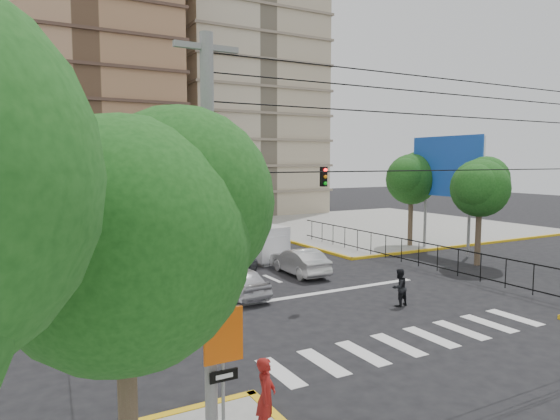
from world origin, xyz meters
TOP-DOWN VIEW (x-y plane):
  - ground at (0.00, 0.00)m, footprint 160.00×160.00m
  - sidewalk_ne at (20.00, 20.00)m, footprint 26.00×26.00m
  - crosswalk_stripes at (0.00, -6.00)m, footprint 12.00×2.40m
  - stop_line at (0.00, 1.20)m, footprint 13.00×0.40m
  - tower_beige at (14.00, 40.00)m, footprint 17.00×16.00m
  - park_fence at (9.00, 4.50)m, footprint 0.10×22.50m
  - billboard at (14.45, 6.00)m, footprint 0.36×6.20m
  - tree_sw_near at (-10.90, -9.99)m, footprint 5.63×4.60m
  - tree_park_a at (13.08, 2.01)m, footprint 4.41×3.60m
  - tree_park_c at (14.09, 9.01)m, footprint 4.65×3.80m
  - tree_tudor at (-11.90, 16.01)m, footprint 5.39×4.40m
  - traffic_light_nw at (-7.80, 7.80)m, footprint 0.28×0.22m
  - traffic_light_hanging at (0.00, -2.04)m, footprint 18.00×9.12m
  - utility_pole_sw at (-9.00, -9.00)m, footprint 1.40×0.28m
  - district_sign at (-8.80, -9.24)m, footprint 0.90×0.12m
  - van_right_lane at (1.68, 10.27)m, footprint 2.63×5.42m
  - van_left_lane at (-1.20, 19.03)m, footprint 2.20×5.23m
  - car_silver_front_left at (-3.24, 2.68)m, footprint 2.17×4.59m
  - car_white_front_right at (1.88, 5.21)m, footprint 1.71×4.63m
  - car_grey_mid_left at (-1.37, 8.60)m, footprint 2.43×5.00m
  - car_silver_rear_left at (-1.48, 13.95)m, footprint 2.34×4.82m
  - car_darkgrey_mid_right at (1.33, 15.71)m, footprint 2.39×4.44m
  - car_white_rear_right at (1.32, 20.21)m, footprint 1.35×3.79m
  - pedestrian_sw_corner at (-7.71, -9.13)m, footprint 0.77×0.80m
  - pedestrian_crosswalk at (2.55, -2.37)m, footprint 0.90×0.75m

SIDE VIEW (x-z plane):
  - ground at x=0.00m, z-range 0.00..0.00m
  - park_fence at x=9.00m, z-range -0.83..0.83m
  - crosswalk_stripes at x=0.00m, z-range 0.00..0.01m
  - stop_line at x=0.00m, z-range 0.00..0.01m
  - sidewalk_ne at x=20.00m, z-range 0.00..0.15m
  - car_white_rear_right at x=1.32m, z-range 0.00..1.24m
  - car_silver_rear_left at x=-1.48m, z-range 0.00..1.35m
  - car_grey_mid_left at x=-1.37m, z-range 0.00..1.37m
  - car_darkgrey_mid_right at x=1.33m, z-range 0.00..1.43m
  - car_white_front_right at x=1.88m, z-range 0.00..1.51m
  - car_silver_front_left at x=-3.24m, z-range 0.00..1.52m
  - pedestrian_crosswalk at x=2.55m, z-range 0.00..1.70m
  - pedestrian_sw_corner at x=-7.71m, z-range 0.15..1.99m
  - van_left_lane at x=-1.20m, z-range -0.03..2.30m
  - van_right_lane at x=1.68m, z-range -0.03..2.31m
  - district_sign at x=-8.80m, z-range 0.85..4.05m
  - traffic_light_nw at x=-7.80m, z-range 0.91..5.31m
  - utility_pole_sw at x=-9.00m, z-range 0.27..9.27m
  - tree_park_a at x=13.08m, z-range 1.60..8.42m
  - tree_tudor at x=-11.90m, z-range 1.50..8.93m
  - tree_sw_near at x=-10.90m, z-range 1.48..9.06m
  - tree_park_c at x=14.09m, z-range 1.71..8.96m
  - traffic_light_hanging at x=0.00m, z-range 5.44..6.36m
  - billboard at x=14.45m, z-range 1.95..10.05m
  - tower_beige at x=14.00m, z-range 0.00..48.00m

